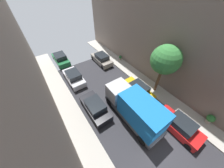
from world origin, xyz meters
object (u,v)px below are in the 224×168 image
Objects in this scene: parked_car_left_3 at (74,77)px; parked_car_right_4 at (102,59)px; potted_plant_0 at (120,58)px; parked_car_right_3 at (138,90)px; parked_car_left_2 at (95,107)px; potted_plant_1 at (210,119)px; parked_car_left_4 at (61,59)px; delivery_truck at (135,108)px; parked_car_right_2 at (179,125)px; street_tree_1 at (166,60)px.

parked_car_left_3 is 1.00× the size of parked_car_right_4.
potted_plant_0 is at bearing 3.27° from parked_car_left_3.
parked_car_left_2 is at bearing 171.99° from parked_car_right_3.
potted_plant_1 is at bearing -89.39° from potted_plant_0.
potted_plant_1 is (8.42, -18.95, 0.03)m from parked_car_left_4.
potted_plant_0 is (8.28, -5.06, -0.15)m from parked_car_left_4.
parked_car_right_2 is at bearing -50.50° from delivery_truck.
delivery_truck is at bearing -104.45° from parked_car_right_4.
parked_car_right_3 is 4.02× the size of potted_plant_1.
parked_car_left_4 is at bearing 120.34° from street_tree_1.
parked_car_left_4 is 5.59× the size of potted_plant_0.
delivery_truck is 7.43m from potted_plant_1.
parked_car_left_2 is at bearing 130.98° from parked_car_right_2.
parked_car_left_4 is 6.63m from parked_car_right_4.
street_tree_1 is 7.90× the size of potted_plant_0.
potted_plant_0 is (2.88, -1.21, -0.15)m from parked_car_right_4.
potted_plant_0 is at bearing 37.38° from parked_car_left_2.
delivery_truck reaches higher than parked_car_left_4.
parked_car_left_2 is at bearing 138.09° from potted_plant_1.
parked_car_left_3 is at bearing 107.07° from delivery_truck.
potted_plant_0 is (8.28, 6.32, -0.15)m from parked_car_left_2.
parked_car_right_4 is 0.64× the size of delivery_truck.
street_tree_1 is at bearing 64.35° from parked_car_right_2.
parked_car_left_3 reaches higher than potted_plant_1.
parked_car_left_4 is at bearing 107.06° from parked_car_right_2.
parked_car_right_3 is (5.40, -0.76, 0.00)m from parked_car_left_2.
street_tree_1 is at bearing -94.80° from potted_plant_0.
parked_car_right_4 is 3.13m from potted_plant_0.
parked_car_left_3 is 0.71× the size of street_tree_1.
parked_car_left_2 reaches higher than potted_plant_1.
parked_car_right_3 is 7.44m from potted_plant_1.
parked_car_left_2 and parked_car_right_2 have the same top height.
parked_car_right_4 is (0.00, 8.30, 0.00)m from parked_car_right_3.
street_tree_1 is at bearing -44.45° from parked_car_left_3.
parked_car_right_3 is at bearing -112.10° from potted_plant_0.
parked_car_right_2 reaches higher than potted_plant_1.
parked_car_right_2 is 5.59× the size of potted_plant_0.
potted_plant_1 is (8.42, -7.56, 0.03)m from parked_car_left_2.
parked_car_left_2 is 0.64× the size of delivery_truck.
street_tree_1 is (7.61, -1.62, 3.81)m from parked_car_left_2.
potted_plant_1 is (5.72, -4.62, -1.04)m from delivery_truck.
parked_car_left_4 is at bearing 90.00° from parked_car_left_2.
street_tree_1 is (2.21, -9.15, 3.81)m from parked_car_right_4.
parked_car_right_4 is (5.40, 7.54, 0.00)m from parked_car_left_2.
parked_car_left_2 is at bearing -90.00° from parked_car_left_3.
parked_car_left_2 and parked_car_left_4 have the same top height.
parked_car_right_3 is at bearing 158.84° from street_tree_1.
potted_plant_0 is at bearing -22.86° from parked_car_right_4.
delivery_truck is at bearing -79.33° from parked_car_left_4.
delivery_truck is at bearing -47.44° from parked_car_left_2.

